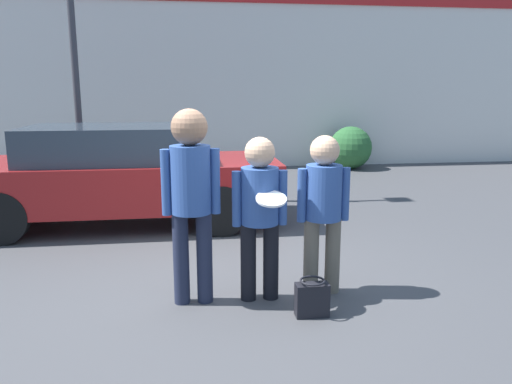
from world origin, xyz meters
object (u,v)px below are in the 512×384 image
at_px(shrub, 350,148).
at_px(handbag, 312,298).
at_px(person_right, 323,202).
at_px(parked_car_near, 119,174).
at_px(person_left, 191,188).
at_px(person_middle_with_frisbee, 260,206).

distance_m(shrub, handbag, 8.63).
bearing_deg(shrub, person_right, -110.42).
bearing_deg(shrub, parked_car_near, -137.91).
bearing_deg(person_right, person_left, -177.16).
bearing_deg(parked_car_near, handbag, -58.70).
relative_size(person_left, shrub, 1.71).
distance_m(person_left, person_middle_with_frisbee, 0.67).
xyz_separation_m(parked_car_near, handbag, (2.09, -3.44, -0.60)).
relative_size(parked_car_near, handbag, 13.52).
xyz_separation_m(person_left, person_middle_with_frisbee, (0.64, -0.01, -0.19)).
xyz_separation_m(shrub, handbag, (-3.04, -8.07, -0.37)).
bearing_deg(person_left, person_right, 2.84).
bearing_deg(shrub, person_middle_with_frisbee, -114.32).
xyz_separation_m(person_middle_with_frisbee, person_right, (0.64, 0.08, -0.00)).
bearing_deg(parked_car_near, person_middle_with_frisbee, -60.80).
bearing_deg(person_middle_with_frisbee, handbag, -46.56).
distance_m(person_middle_with_frisbee, shrub, 8.39).
relative_size(parked_car_near, shrub, 4.34).
xyz_separation_m(person_right, parked_car_near, (-2.31, 2.92, -0.17)).
xyz_separation_m(person_middle_with_frisbee, parked_car_near, (-1.68, 3.00, -0.17)).
bearing_deg(handbag, person_left, 156.87).
height_order(shrub, handbag, shrub).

